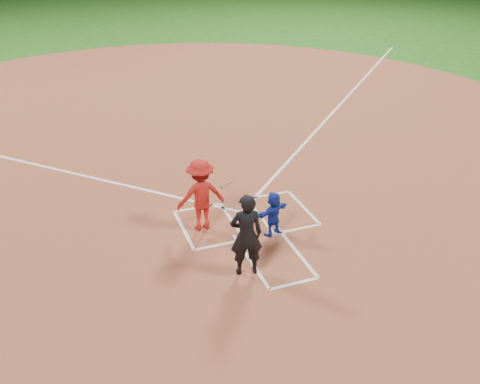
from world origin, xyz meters
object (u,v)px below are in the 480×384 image
object	(u,v)px
home_plate	(246,218)
umpire	(246,235)
catcher	(273,214)
batter_at_plate	(201,195)

from	to	relation	value
home_plate	umpire	size ratio (longest dim) A/B	0.32
catcher	umpire	xyz separation A→B (m)	(-1.12, -1.19, 0.38)
home_plate	umpire	xyz separation A→B (m)	(-0.78, -2.09, 0.92)
catcher	home_plate	bearing A→B (deg)	-89.00
home_plate	catcher	xyz separation A→B (m)	(0.34, -0.89, 0.54)
home_plate	umpire	distance (m)	2.41
batter_at_plate	home_plate	bearing A→B (deg)	2.26
catcher	umpire	size ratio (longest dim) A/B	0.59
umpire	batter_at_plate	xyz separation A→B (m)	(-0.36, 2.04, -0.04)
catcher	umpire	bearing A→B (deg)	27.06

